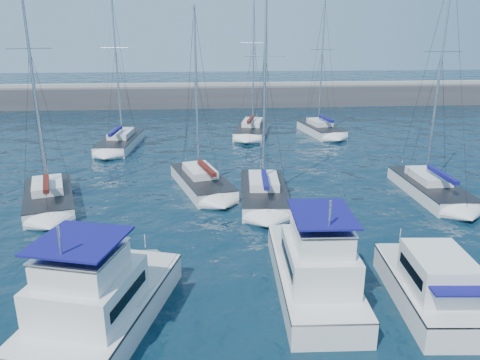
{
  "coord_description": "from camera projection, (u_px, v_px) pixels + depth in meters",
  "views": [
    {
      "loc": [
        -0.03,
        -20.62,
        11.57
      ],
      "look_at": [
        2.02,
        5.44,
        3.0
      ],
      "focal_mm": 35.0,
      "sensor_mm": 36.0,
      "label": 1
    }
  ],
  "objects": [
    {
      "name": "ground",
      "position": [
        208.0,
        273.0,
        23.14
      ],
      "size": [
        220.0,
        220.0,
        0.0
      ],
      "primitive_type": "plane",
      "color": "black",
      "rests_on": "ground"
    },
    {
      "name": "breakwater",
      "position": [
        203.0,
        99.0,
        72.07
      ],
      "size": [
        160.0,
        6.0,
        4.45
      ],
      "color": "#424244",
      "rests_on": "ground"
    },
    {
      "name": "motor_yacht_port_inner",
      "position": [
        98.0,
        303.0,
        18.56
      ],
      "size": [
        6.07,
        9.01,
        4.69
      ],
      "rotation": [
        0.0,
        0.0,
        -0.28
      ],
      "color": "silver",
      "rests_on": "ground"
    },
    {
      "name": "motor_yacht_stbd_inner",
      "position": [
        315.0,
        270.0,
        21.05
      ],
      "size": [
        3.67,
        9.19,
        4.69
      ],
      "rotation": [
        0.0,
        0.0,
        -0.04
      ],
      "color": "silver",
      "rests_on": "ground"
    },
    {
      "name": "motor_yacht_stbd_outer",
      "position": [
        430.0,
        288.0,
        20.03
      ],
      "size": [
        3.23,
        7.06,
        3.2
      ],
      "rotation": [
        0.0,
        0.0,
        -0.08
      ],
      "color": "silver",
      "rests_on": "ground"
    },
    {
      "name": "sailboat_mid_b",
      "position": [
        49.0,
        197.0,
        31.79
      ],
      "size": [
        5.23,
        8.41,
        16.54
      ],
      "rotation": [
        0.0,
        0.0,
        0.3
      ],
      "color": "silver",
      "rests_on": "ground"
    },
    {
      "name": "sailboat_mid_c",
      "position": [
        202.0,
        182.0,
        35.13
      ],
      "size": [
        5.12,
        8.62,
        13.37
      ],
      "rotation": [
        0.0,
        0.0,
        0.28
      ],
      "color": "silver",
      "rests_on": "ground"
    },
    {
      "name": "sailboat_mid_d",
      "position": [
        264.0,
        193.0,
        32.73
      ],
      "size": [
        3.75,
        8.45,
        15.65
      ],
      "rotation": [
        0.0,
        0.0,
        -0.07
      ],
      "color": "silver",
      "rests_on": "ground"
    },
    {
      "name": "sailboat_mid_e",
      "position": [
        430.0,
        188.0,
        33.73
      ],
      "size": [
        3.11,
        8.5,
        16.05
      ],
      "rotation": [
        0.0,
        0.0,
        0.01
      ],
      "color": "silver",
      "rests_on": "ground"
    },
    {
      "name": "sailboat_back_a",
      "position": [
        120.0,
        142.0,
        47.28
      ],
      "size": [
        3.89,
        9.04,
        15.49
      ],
      "rotation": [
        0.0,
        0.0,
        -0.1
      ],
      "color": "silver",
      "rests_on": "ground"
    },
    {
      "name": "sailboat_back_b",
      "position": [
        252.0,
        129.0,
        52.94
      ],
      "size": [
        4.93,
        8.87,
        15.94
      ],
      "rotation": [
        0.0,
        0.0,
        -0.22
      ],
      "color": "silver",
      "rests_on": "ground"
    },
    {
      "name": "sailboat_back_c",
      "position": [
        321.0,
        129.0,
        53.04
      ],
      "size": [
        4.28,
        7.73,
        14.79
      ],
      "rotation": [
        0.0,
        0.0,
        0.17
      ],
      "color": "silver",
      "rests_on": "ground"
    }
  ]
}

